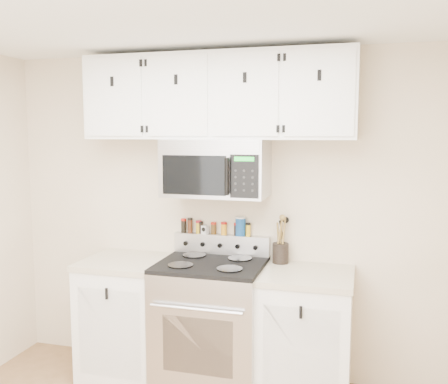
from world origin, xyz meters
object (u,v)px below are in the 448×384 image
microwave (216,168)px  utensil_crock (281,251)px  range (211,323)px  salt_canister (240,226)px

microwave → utensil_crock: 0.79m
range → microwave: 1.15m
microwave → utensil_crock: bearing=12.4°
utensil_crock → salt_canister: 0.36m
range → utensil_crock: (0.47, 0.23, 0.52)m
range → salt_canister: bearing=61.9°
range → microwave: microwave is taller
microwave → salt_canister: size_ratio=5.22×
range → salt_canister: salt_canister is taller
utensil_crock → microwave: bearing=-167.6°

